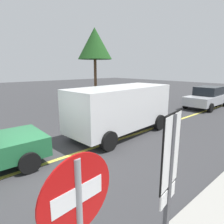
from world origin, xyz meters
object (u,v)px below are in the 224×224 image
speed_limit_sign (170,171)px  white_van (121,107)px  tree_left_verge (95,44)px  car_silver_approaching (207,97)px

speed_limit_sign → white_van: (4.11, 5.12, -0.50)m
speed_limit_sign → tree_left_verge: 14.98m
white_van → car_silver_approaching: bearing=0.1°
speed_limit_sign → car_silver_approaching: 14.46m
white_van → car_silver_approaching: 9.38m
speed_limit_sign → white_van: bearing=51.2°
speed_limit_sign → car_silver_approaching: size_ratio=0.54×
white_van → car_silver_approaching: size_ratio=1.14×
speed_limit_sign → tree_left_verge: bearing=56.9°
tree_left_verge → speed_limit_sign: bearing=-123.1°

